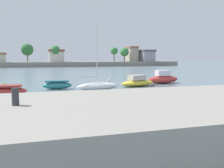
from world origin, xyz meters
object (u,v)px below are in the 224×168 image
object	(u,v)px
mooring_bollard	(15,97)
moored_boat_3	(137,82)
mooring_buoy_3	(174,81)
moored_boat_2	(98,86)
moored_boat_0	(0,91)
mooring_buoy_2	(4,84)
mooring_buoy_1	(164,93)
moored_boat_4	(163,79)
mooring_buoy_0	(109,80)
moored_boat_1	(57,85)

from	to	relation	value
mooring_bollard	moored_boat_3	bearing A→B (deg)	55.80
mooring_buoy_3	moored_boat_3	bearing A→B (deg)	-155.18
moored_boat_2	mooring_buoy_3	size ratio (longest dim) A/B	27.96
moored_boat_0	mooring_buoy_3	xyz separation A→B (m)	(21.97, 6.60, -0.34)
mooring_buoy_2	mooring_buoy_3	world-z (taller)	mooring_buoy_2
mooring_bollard	mooring_buoy_1	size ratio (longest dim) A/B	2.42
moored_boat_3	mooring_buoy_2	bearing A→B (deg)	142.80
mooring_bollard	moored_boat_0	distance (m)	15.24
moored_boat_4	mooring_buoy_0	xyz separation A→B (m)	(-6.21, 4.81, -0.51)
moored_boat_1	mooring_buoy_2	distance (m)	9.05
moored_boat_0	mooring_buoy_2	size ratio (longest dim) A/B	18.37
moored_boat_4	mooring_buoy_3	world-z (taller)	moored_boat_4
moored_boat_4	mooring_buoy_2	distance (m)	20.99
moored_boat_3	mooring_bollard	bearing A→B (deg)	-138.99
mooring_buoy_2	mooring_buoy_0	bearing A→B (deg)	0.95
mooring_bollard	moored_boat_1	world-z (taller)	mooring_bollard
mooring_bollard	moored_boat_0	size ratio (longest dim) A/B	0.14
mooring_bollard	moored_boat_3	xyz separation A→B (m)	(12.45, 18.32, -1.63)
moored_boat_4	mooring_buoy_0	distance (m)	7.87
moored_boat_4	mooring_buoy_2	world-z (taller)	moored_boat_4
mooring_bollard	mooring_buoy_0	xyz separation A→B (m)	(10.78, 25.13, -2.00)
mooring_bollard	moored_boat_1	size ratio (longest dim) A/B	0.20
mooring_bollard	mooring_buoy_2	bearing A→B (deg)	97.96
moored_boat_0	moored_boat_1	bearing A→B (deg)	32.07
moored_boat_2	mooring_bollard	bearing A→B (deg)	-119.60
mooring_bollard	moored_boat_2	bearing A→B (deg)	66.67
moored_boat_4	mooring_buoy_2	bearing A→B (deg)	156.43
moored_boat_0	mooring_buoy_0	xyz separation A→B (m)	(13.36, 10.20, -0.32)
mooring_bollard	mooring_buoy_2	distance (m)	25.21
mooring_buoy_0	moored_boat_4	bearing A→B (deg)	-37.73
moored_boat_3	moored_boat_4	world-z (taller)	moored_boat_4
moored_boat_2	mooring_buoy_2	xyz separation A→B (m)	(-10.45, 8.73, -0.33)
moored_boat_1	moored_boat_3	size ratio (longest dim) A/B	0.66
mooring_buoy_1	mooring_buoy_3	world-z (taller)	mooring_buoy_1
moored_boat_1	moored_boat_3	distance (m)	9.63
moored_boat_3	moored_boat_4	size ratio (longest dim) A/B	0.96
moored_boat_4	mooring_buoy_3	bearing A→B (deg)	15.74
moored_boat_4	mooring_buoy_0	bearing A→B (deg)	131.28
mooring_buoy_3	mooring_bollard	bearing A→B (deg)	-132.01
moored_boat_0	mooring_buoy_1	bearing A→B (deg)	-14.76
mooring_buoy_0	moored_boat_0	bearing A→B (deg)	-142.65
moored_boat_0	moored_boat_4	xyz separation A→B (m)	(19.58, 5.39, 0.20)
moored_boat_1	mooring_buoy_0	distance (m)	10.42
mooring_buoy_2	moored_boat_3	bearing A→B (deg)	-22.41
mooring_bollard	mooring_buoy_3	size ratio (longest dim) A/B	2.57
moored_boat_3	moored_boat_4	xyz separation A→B (m)	(4.54, 2.00, 0.15)
moored_boat_1	moored_boat_0	bearing A→B (deg)	-142.47
moored_boat_1	mooring_buoy_0	xyz separation A→B (m)	(7.96, 6.71, -0.31)
moored_boat_3	mooring_buoy_2	distance (m)	17.24
moored_boat_4	mooring_buoy_1	distance (m)	10.27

